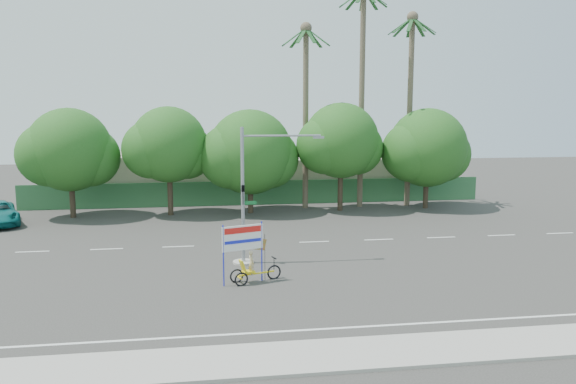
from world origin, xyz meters
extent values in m
plane|color=#33302D|center=(0.00, 0.00, 0.00)|extent=(120.00, 120.00, 0.00)
cube|color=gray|center=(0.00, -7.50, 0.06)|extent=(50.00, 2.40, 0.12)
cube|color=#336B3D|center=(0.00, 21.50, 1.00)|extent=(38.00, 0.08, 2.00)
cube|color=beige|center=(-10.00, 26.00, 2.00)|extent=(12.00, 8.00, 4.00)
cube|color=beige|center=(8.00, 26.00, 1.80)|extent=(14.00, 8.00, 3.60)
cylinder|color=#473828|center=(-14.00, 18.00, 1.76)|extent=(0.40, 0.40, 3.52)
sphere|color=#184C16|center=(-14.00, 18.00, 4.96)|extent=(6.00, 6.00, 6.00)
sphere|color=#184C16|center=(-12.65, 18.30, 4.40)|extent=(4.32, 4.32, 4.32)
sphere|color=#184C16|center=(-15.35, 17.75, 4.64)|extent=(4.56, 4.56, 4.56)
cylinder|color=#473828|center=(-7.00, 18.00, 1.87)|extent=(0.40, 0.40, 3.74)
sphere|color=#184C16|center=(-7.00, 18.00, 5.27)|extent=(5.60, 5.60, 5.60)
sphere|color=#184C16|center=(-5.74, 18.30, 4.68)|extent=(4.03, 4.03, 4.03)
sphere|color=#184C16|center=(-8.26, 17.75, 4.93)|extent=(4.26, 4.26, 4.26)
cylinder|color=#473828|center=(-1.00, 18.00, 1.65)|extent=(0.40, 0.40, 3.30)
sphere|color=#184C16|center=(-1.00, 18.00, 4.65)|extent=(6.40, 6.40, 6.40)
sphere|color=#184C16|center=(0.44, 18.30, 4.12)|extent=(4.61, 4.61, 4.61)
sphere|color=#184C16|center=(-2.44, 17.75, 4.35)|extent=(4.86, 4.86, 4.86)
cylinder|color=#473828|center=(6.00, 18.00, 1.94)|extent=(0.40, 0.40, 3.87)
sphere|color=#184C16|center=(6.00, 18.00, 5.46)|extent=(5.80, 5.80, 5.80)
sphere|color=#184C16|center=(7.30, 18.30, 4.84)|extent=(4.18, 4.18, 4.18)
sphere|color=#184C16|center=(4.70, 17.75, 5.10)|extent=(4.41, 4.41, 4.41)
cylinder|color=#473828|center=(13.00, 18.00, 1.72)|extent=(0.40, 0.40, 3.43)
sphere|color=#184C16|center=(13.00, 18.00, 4.84)|extent=(6.20, 6.20, 6.20)
sphere|color=#184C16|center=(14.39, 18.30, 4.29)|extent=(4.46, 4.46, 4.46)
sphere|color=#184C16|center=(11.61, 17.75, 4.52)|extent=(4.71, 4.71, 4.71)
cylinder|color=#70604C|center=(8.00, 19.50, 8.50)|extent=(0.44, 0.44, 17.00)
cube|color=#1C4C21|center=(8.72, 20.11, 16.34)|extent=(1.65, 1.44, 1.36)
cube|color=#1C4C21|center=(8.16, 20.43, 16.34)|extent=(0.61, 1.93, 1.36)
cube|color=#1C4C21|center=(7.53, 20.32, 16.34)|extent=(1.20, 1.80, 1.36)
cylinder|color=#70604C|center=(12.00, 19.50, 7.50)|extent=(0.44, 0.44, 15.00)
sphere|color=#70604C|center=(12.00, 19.50, 15.00)|extent=(0.90, 0.90, 0.90)
cube|color=#1C4C21|center=(12.94, 19.50, 14.34)|extent=(1.91, 0.28, 1.36)
cube|color=#1C4C21|center=(12.72, 20.11, 14.34)|extent=(1.65, 1.44, 1.36)
cube|color=#1C4C21|center=(12.16, 20.43, 14.34)|extent=(0.61, 1.93, 1.36)
cube|color=#1C4C21|center=(11.53, 20.32, 14.34)|extent=(1.20, 1.80, 1.36)
cube|color=#1C4C21|center=(11.11, 19.82, 14.34)|extent=(1.89, 0.92, 1.36)
cube|color=#1C4C21|center=(11.11, 19.18, 14.34)|extent=(1.89, 0.92, 1.36)
cube|color=#1C4C21|center=(11.53, 18.68, 14.34)|extent=(1.20, 1.80, 1.36)
cube|color=#1C4C21|center=(12.16, 18.57, 14.34)|extent=(0.61, 1.93, 1.36)
cube|color=#1C4C21|center=(12.72, 18.89, 14.34)|extent=(1.65, 1.44, 1.36)
cylinder|color=#70604C|center=(3.50, 19.50, 7.00)|extent=(0.44, 0.44, 14.00)
sphere|color=#70604C|center=(3.50, 19.50, 14.00)|extent=(0.90, 0.90, 0.90)
cube|color=#1C4C21|center=(4.44, 19.50, 13.34)|extent=(1.91, 0.28, 1.36)
cube|color=#1C4C21|center=(4.22, 20.11, 13.34)|extent=(1.65, 1.44, 1.36)
cube|color=#1C4C21|center=(3.66, 20.43, 13.34)|extent=(0.61, 1.93, 1.36)
cube|color=#1C4C21|center=(3.03, 20.32, 13.34)|extent=(1.20, 1.80, 1.36)
cube|color=#1C4C21|center=(2.61, 19.82, 13.34)|extent=(1.89, 0.92, 1.36)
cube|color=#1C4C21|center=(2.61, 19.18, 13.34)|extent=(1.89, 0.92, 1.36)
cube|color=#1C4C21|center=(3.03, 18.68, 13.34)|extent=(1.20, 1.80, 1.36)
cube|color=#1C4C21|center=(3.66, 18.57, 13.34)|extent=(0.61, 1.93, 1.36)
cube|color=#1C4C21|center=(4.22, 18.89, 13.34)|extent=(1.65, 1.44, 1.36)
cylinder|color=gray|center=(-2.50, 4.00, 0.05)|extent=(1.10, 1.10, 0.10)
cylinder|color=gray|center=(-2.50, 4.00, 3.50)|extent=(0.18, 0.18, 7.00)
cylinder|color=gray|center=(-0.50, 4.00, 6.55)|extent=(4.00, 0.10, 0.10)
cube|color=gray|center=(1.40, 4.00, 6.45)|extent=(0.55, 0.20, 0.12)
imported|color=black|center=(-2.50, 3.78, 3.60)|extent=(0.16, 0.20, 1.00)
cube|color=#14662D|center=(-2.15, 4.00, 3.15)|extent=(0.70, 0.04, 0.18)
torus|color=black|center=(-1.26, 1.10, 0.31)|extent=(0.69, 0.30, 0.70)
torus|color=black|center=(-3.03, 0.83, 0.29)|extent=(0.65, 0.28, 0.66)
torus|color=black|center=(-2.85, 0.27, 0.29)|extent=(0.65, 0.28, 0.66)
cube|color=yellow|center=(-2.10, 0.83, 0.37)|extent=(1.70, 0.61, 0.06)
cube|color=yellow|center=(-2.94, 0.55, 0.31)|extent=(0.25, 0.61, 0.05)
cube|color=yellow|center=(-2.50, 0.70, 0.52)|extent=(0.63, 0.58, 0.06)
cube|color=yellow|center=(-2.76, 0.61, 0.81)|extent=(0.36, 0.49, 0.56)
cylinder|color=black|center=(-1.26, 1.10, 0.73)|extent=(0.04, 0.04, 0.57)
cube|color=black|center=(-1.26, 1.10, 1.01)|extent=(0.19, 0.46, 0.04)
imported|color=#CCB284|center=(-2.35, 0.74, 0.91)|extent=(0.38, 0.47, 1.12)
cylinder|color=#1B25CD|center=(-3.63, 0.32, 1.40)|extent=(0.07, 0.07, 2.80)
cylinder|color=#1B25CD|center=(-1.85, 0.91, 1.40)|extent=(0.07, 0.07, 2.80)
cube|color=white|center=(-2.74, 0.61, 2.13)|extent=(1.89, 0.67, 1.14)
cube|color=red|center=(-2.73, 0.58, 2.49)|extent=(1.68, 0.57, 0.27)
cube|color=#1B25CD|center=(-2.73, 0.58, 1.97)|extent=(1.68, 0.57, 0.15)
cylinder|color=black|center=(-1.71, 0.96, 1.09)|extent=(0.03, 0.03, 2.18)
cube|color=red|center=(-2.05, 0.84, 1.77)|extent=(0.88, 0.31, 0.68)
camera|label=1|loc=(-4.31, -24.15, 7.93)|focal=35.00mm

